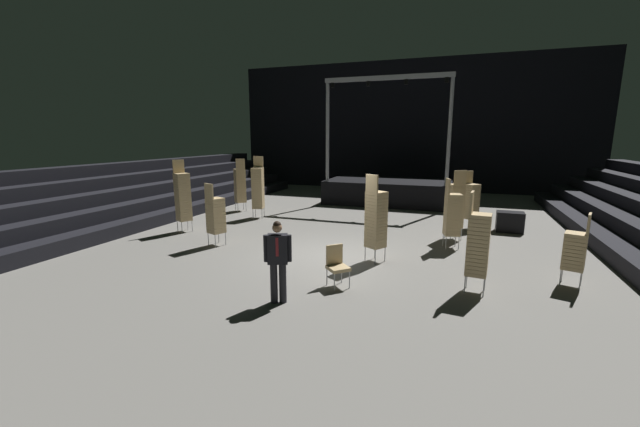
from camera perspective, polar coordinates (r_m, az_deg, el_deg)
The scene contains 17 objects.
ground_plane at distance 11.19m, azimuth 1.65°, elevation -6.42°, with size 22.00×30.00×0.10m, color slate.
arena_end_wall at distance 25.36m, azimuth 12.54°, elevation 12.50°, with size 22.00×0.30×8.00m, color black.
bleacher_bank_left at distance 16.83m, azimuth -28.16°, elevation 2.35°, with size 3.75×24.00×2.25m.
stage_riser at distance 20.15m, azimuth 10.14°, elevation 3.46°, with size 6.16×3.59×6.07m.
man_with_tie at distance 7.85m, azimuth -6.27°, elevation -6.46°, with size 0.56×0.36×1.72m.
chair_stack_front_left at distance 10.45m, azimuth 8.28°, elevation -0.75°, with size 0.61×0.61×2.39m.
chair_stack_front_right at distance 15.09m, azimuth 21.42°, elevation 1.80°, with size 0.62×0.62×2.14m.
chair_stack_mid_left at distance 14.50m, azimuth -19.67°, elevation 2.41°, with size 0.60×0.60×2.56m.
chair_stack_mid_right at distance 12.37m, azimuth -15.23°, elevation -0.15°, with size 0.57×0.57×1.96m.
chair_stack_mid_centre at distance 8.94m, azimuth 22.34°, elevation -4.11°, with size 0.49×0.49×2.22m.
chair_stack_rear_left at distance 10.42m, azimuth 33.60°, elevation -4.49°, with size 0.55×0.55×1.71m.
chair_stack_rear_right at distance 12.30m, azimuth 19.01°, elevation -0.03°, with size 0.54×0.54×2.14m.
chair_stack_rear_centre at distance 13.38m, azimuth 19.38°, elevation 1.18°, with size 0.60×0.60×2.31m.
chair_stack_aisle_left at distance 16.25m, azimuth -9.18°, elevation 3.82°, with size 0.53×0.53×2.56m.
chair_stack_aisle_right at distance 17.92m, azimuth -11.77°, elevation 4.14°, with size 0.62×0.62×2.39m.
equipment_road_case at distance 15.34m, azimuth 26.29°, elevation -1.13°, with size 0.90×0.60×0.73m, color black.
loose_chair_near_man at distance 8.81m, azimuth 2.50°, elevation -7.39°, with size 0.62×0.62×0.95m.
Camera 1 is at (3.29, -10.14, 3.36)m, focal length 21.61 mm.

